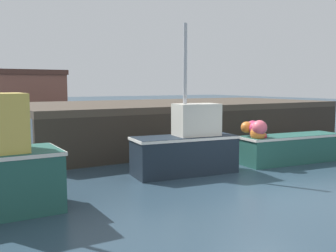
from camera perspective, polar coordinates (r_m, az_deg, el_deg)
name	(u,v)px	position (r m, az deg, el deg)	size (l,w,h in m)	color
ground	(267,192)	(10.47, 14.27, -9.34)	(120.00, 160.00, 0.10)	#283D4C
pier	(182,110)	(17.78, 2.07, 2.40)	(14.35, 6.85, 1.90)	#473D33
fishing_boat_near_right	(187,147)	(11.82, 2.79, -3.06)	(3.33, 1.57, 4.50)	#19232D
fishing_boat_mid	(287,145)	(14.10, 17.00, -2.75)	(3.90, 1.58, 1.56)	#23564C
rowboat	(299,145)	(17.03, 18.66, -2.63)	(1.60, 1.14, 0.48)	silver
warehouse	(26,90)	(43.63, -20.08, 4.92)	(7.11, 6.81, 4.22)	brown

